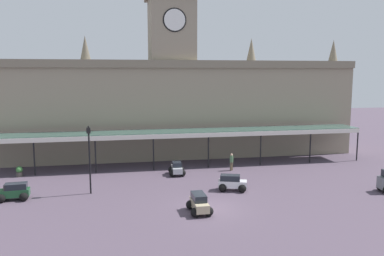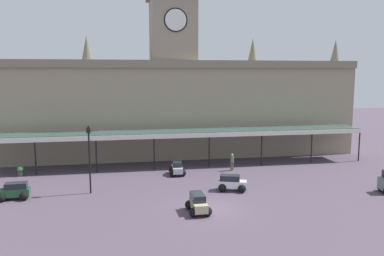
{
  "view_description": "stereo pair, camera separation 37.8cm",
  "coord_description": "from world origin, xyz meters",
  "px_view_note": "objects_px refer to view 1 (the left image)",
  "views": [
    {
      "loc": [
        -6.12,
        -25.6,
        9.35
      ],
      "look_at": [
        0.0,
        6.28,
        4.81
      ],
      "focal_mm": 36.86,
      "sensor_mm": 36.0,
      "label": 1
    },
    {
      "loc": [
        -5.75,
        -25.66,
        9.35
      ],
      "look_at": [
        0.0,
        6.28,
        4.81
      ],
      "focal_mm": 36.86,
      "sensor_mm": 36.0,
      "label": 2
    }
  ],
  "objects_px": {
    "victorian_lamppost": "(89,152)",
    "planter_near_kerb": "(19,171)",
    "car_white_estate": "(232,184)",
    "pedestrian_beside_cars": "(231,161)",
    "car_silver_sedan": "(177,169)",
    "car_green_estate": "(14,193)",
    "car_beige_estate": "(199,204)"
  },
  "relations": [
    {
      "from": "victorian_lamppost",
      "to": "planter_near_kerb",
      "type": "height_order",
      "value": "victorian_lamppost"
    },
    {
      "from": "car_white_estate",
      "to": "victorian_lamppost",
      "type": "height_order",
      "value": "victorian_lamppost"
    },
    {
      "from": "pedestrian_beside_cars",
      "to": "car_silver_sedan",
      "type": "bearing_deg",
      "value": -173.87
    },
    {
      "from": "car_green_estate",
      "to": "victorian_lamppost",
      "type": "height_order",
      "value": "victorian_lamppost"
    },
    {
      "from": "car_white_estate",
      "to": "planter_near_kerb",
      "type": "height_order",
      "value": "car_white_estate"
    },
    {
      "from": "victorian_lamppost",
      "to": "pedestrian_beside_cars",
      "type": "bearing_deg",
      "value": 21.18
    },
    {
      "from": "car_white_estate",
      "to": "pedestrian_beside_cars",
      "type": "xyz_separation_m",
      "value": [
        1.82,
        6.31,
        0.34
      ]
    },
    {
      "from": "car_silver_sedan",
      "to": "pedestrian_beside_cars",
      "type": "xyz_separation_m",
      "value": [
        5.43,
        0.58,
        0.41
      ]
    },
    {
      "from": "victorian_lamppost",
      "to": "planter_near_kerb",
      "type": "distance_m",
      "value": 9.7
    },
    {
      "from": "car_white_estate",
      "to": "car_beige_estate",
      "type": "bearing_deg",
      "value": -129.38
    },
    {
      "from": "car_silver_sedan",
      "to": "victorian_lamppost",
      "type": "bearing_deg",
      "value": -149.43
    },
    {
      "from": "car_beige_estate",
      "to": "car_silver_sedan",
      "type": "xyz_separation_m",
      "value": [
        0.02,
        10.15,
        -0.06
      ]
    },
    {
      "from": "car_beige_estate",
      "to": "planter_near_kerb",
      "type": "bearing_deg",
      "value": 139.31
    },
    {
      "from": "car_silver_sedan",
      "to": "planter_near_kerb",
      "type": "height_order",
      "value": "car_silver_sedan"
    },
    {
      "from": "car_white_estate",
      "to": "planter_near_kerb",
      "type": "xyz_separation_m",
      "value": [
        -17.78,
        7.75,
        -0.07
      ]
    },
    {
      "from": "car_green_estate",
      "to": "car_silver_sedan",
      "type": "height_order",
      "value": "car_green_estate"
    },
    {
      "from": "car_beige_estate",
      "to": "victorian_lamppost",
      "type": "bearing_deg",
      "value": 142.55
    },
    {
      "from": "car_beige_estate",
      "to": "car_silver_sedan",
      "type": "distance_m",
      "value": 10.15
    },
    {
      "from": "car_silver_sedan",
      "to": "planter_near_kerb",
      "type": "xyz_separation_m",
      "value": [
        -14.17,
        2.02,
        -0.01
      ]
    },
    {
      "from": "car_beige_estate",
      "to": "car_silver_sedan",
      "type": "relative_size",
      "value": 1.08
    },
    {
      "from": "car_green_estate",
      "to": "car_silver_sedan",
      "type": "bearing_deg",
      "value": 21.03
    },
    {
      "from": "car_green_estate",
      "to": "pedestrian_beside_cars",
      "type": "xyz_separation_m",
      "value": [
        18.4,
        5.57,
        0.34
      ]
    },
    {
      "from": "car_beige_estate",
      "to": "car_silver_sedan",
      "type": "height_order",
      "value": "car_beige_estate"
    },
    {
      "from": "pedestrian_beside_cars",
      "to": "car_green_estate",
      "type": "bearing_deg",
      "value": -163.16
    },
    {
      "from": "car_white_estate",
      "to": "car_green_estate",
      "type": "distance_m",
      "value": 16.6
    },
    {
      "from": "car_white_estate",
      "to": "car_silver_sedan",
      "type": "relative_size",
      "value": 1.16
    },
    {
      "from": "car_silver_sedan",
      "to": "victorian_lamppost",
      "type": "distance_m",
      "value": 9.13
    },
    {
      "from": "victorian_lamppost",
      "to": "planter_near_kerb",
      "type": "xyz_separation_m",
      "value": [
        -6.68,
        6.45,
        -2.8
      ]
    },
    {
      "from": "car_green_estate",
      "to": "car_silver_sedan",
      "type": "distance_m",
      "value": 13.9
    },
    {
      "from": "car_green_estate",
      "to": "car_silver_sedan",
      "type": "xyz_separation_m",
      "value": [
        12.97,
        4.99,
        -0.06
      ]
    },
    {
      "from": "car_beige_estate",
      "to": "pedestrian_beside_cars",
      "type": "height_order",
      "value": "pedestrian_beside_cars"
    },
    {
      "from": "car_silver_sedan",
      "to": "car_green_estate",
      "type": "bearing_deg",
      "value": -158.97
    }
  ]
}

